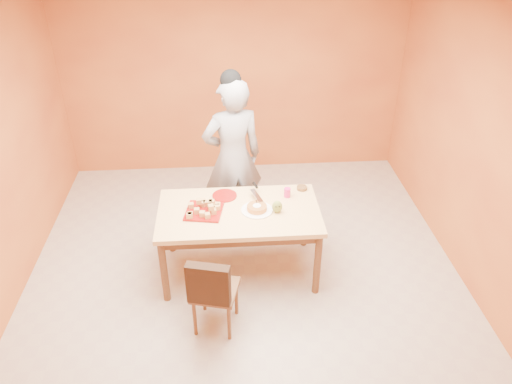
{
  "coord_description": "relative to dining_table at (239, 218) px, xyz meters",
  "views": [
    {
      "loc": [
        -0.17,
        -3.88,
        3.51
      ],
      "look_at": [
        0.13,
        0.3,
        0.91
      ],
      "focal_mm": 35.0,
      "sensor_mm": 36.0,
      "label": 1
    }
  ],
  "objects": [
    {
      "name": "floor",
      "position": [
        0.04,
        -0.2,
        -0.67
      ],
      "size": [
        5.0,
        5.0,
        0.0
      ],
      "primitive_type": "plane",
      "color": "#BEB1A2",
      "rests_on": "ground"
    },
    {
      "name": "ceiling",
      "position": [
        0.04,
        -0.2,
        2.03
      ],
      "size": [
        5.0,
        5.0,
        0.0
      ],
      "primitive_type": "plane",
      "rotation": [
        3.14,
        0.0,
        0.0
      ],
      "color": "silver",
      "rests_on": "wall_back"
    },
    {
      "name": "wall_back",
      "position": [
        0.04,
        2.3,
        0.68
      ],
      "size": [
        4.5,
        0.0,
        4.5
      ],
      "primitive_type": "plane",
      "rotation": [
        1.57,
        0.0,
        0.0
      ],
      "color": "orange",
      "rests_on": "floor"
    },
    {
      "name": "wall_right",
      "position": [
        2.29,
        -0.2,
        0.68
      ],
      "size": [
        0.0,
        5.0,
        5.0
      ],
      "primitive_type": "plane",
      "rotation": [
        1.57,
        0.0,
        -1.57
      ],
      "color": "orange",
      "rests_on": "floor"
    },
    {
      "name": "dining_table",
      "position": [
        0.0,
        0.0,
        0.0
      ],
      "size": [
        1.6,
        0.9,
        0.76
      ],
      "color": "#F3C37F",
      "rests_on": "floor"
    },
    {
      "name": "dining_chair",
      "position": [
        -0.25,
        -0.77,
        -0.22
      ],
      "size": [
        0.48,
        0.54,
        0.85
      ],
      "rotation": [
        0.0,
        0.0,
        -0.24
      ],
      "color": "brown",
      "rests_on": "floor"
    },
    {
      "name": "pastry_pile",
      "position": [
        -0.34,
        -0.01,
        0.17
      ],
      "size": [
        0.31,
        0.31,
        0.1
      ],
      "primitive_type": null,
      "color": "tan",
      "rests_on": "pastry_platter"
    },
    {
      "name": "person",
      "position": [
        -0.03,
        0.81,
        0.25
      ],
      "size": [
        0.76,
        0.59,
        1.84
      ],
      "primitive_type": "imported",
      "rotation": [
        0.0,
        0.0,
        3.38
      ],
      "color": "gray",
      "rests_on": "floor"
    },
    {
      "name": "pastry_platter",
      "position": [
        -0.34,
        -0.01,
        0.1
      ],
      "size": [
        0.4,
        0.4,
        0.02
      ],
      "primitive_type": "cube",
      "rotation": [
        0.0,
        0.0,
        -0.17
      ],
      "color": "maroon",
      "rests_on": "dining_table"
    },
    {
      "name": "red_dinner_plate",
      "position": [
        -0.14,
        0.27,
        0.1
      ],
      "size": [
        0.28,
        0.28,
        0.02
      ],
      "primitive_type": "cylinder",
      "rotation": [
        0.0,
        0.0,
        0.1
      ],
      "color": "maroon",
      "rests_on": "dining_table"
    },
    {
      "name": "white_cake_plate",
      "position": [
        0.18,
        -0.02,
        0.1
      ],
      "size": [
        0.41,
        0.41,
        0.01
      ],
      "primitive_type": "cylinder",
      "rotation": [
        0.0,
        0.0,
        0.39
      ],
      "color": "white",
      "rests_on": "dining_table"
    },
    {
      "name": "sponge_cake",
      "position": [
        0.18,
        -0.02,
        0.13
      ],
      "size": [
        0.23,
        0.23,
        0.04
      ],
      "primitive_type": "cylinder",
      "rotation": [
        0.0,
        0.0,
        0.17
      ],
      "color": "orange",
      "rests_on": "white_cake_plate"
    },
    {
      "name": "cake_server",
      "position": [
        0.19,
        0.16,
        0.16
      ],
      "size": [
        0.12,
        0.26,
        0.01
      ],
      "primitive_type": "cube",
      "rotation": [
        0.0,
        0.0,
        0.29
      ],
      "color": "white",
      "rests_on": "sponge_cake"
    },
    {
      "name": "egg_ornament",
      "position": [
        0.37,
        -0.06,
        0.16
      ],
      "size": [
        0.13,
        0.12,
        0.13
      ],
      "primitive_type": "ellipsoid",
      "rotation": [
        0.0,
        0.0,
        -0.41
      ],
      "color": "olive",
      "rests_on": "dining_table"
    },
    {
      "name": "magenta_glass",
      "position": [
        0.51,
        0.22,
        0.14
      ],
      "size": [
        0.07,
        0.07,
        0.1
      ],
      "primitive_type": "cylinder",
      "rotation": [
        0.0,
        0.0,
        0.09
      ],
      "color": "#D92073",
      "rests_on": "dining_table"
    },
    {
      "name": "checker_tin",
      "position": [
        0.68,
        0.35,
        0.11
      ],
      "size": [
        0.12,
        0.12,
        0.03
      ],
      "primitive_type": "cylinder",
      "rotation": [
        0.0,
        0.0,
        -0.13
      ],
      "color": "#34190E",
      "rests_on": "dining_table"
    }
  ]
}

